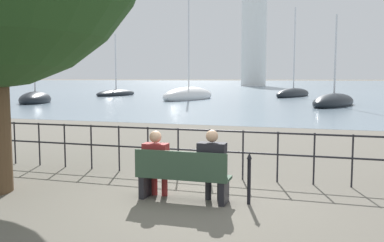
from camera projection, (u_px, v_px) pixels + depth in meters
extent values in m
plane|color=#605B51|center=(184.00, 200.00, 7.54)|extent=(1000.00, 1000.00, 0.00)
cube|color=slate|center=(318.00, 83.00, 161.11)|extent=(600.00, 300.00, 0.01)
cube|color=#334C38|center=(184.00, 176.00, 7.49)|extent=(1.65, 0.45, 0.05)
cube|color=#334C38|center=(180.00, 164.00, 7.27)|extent=(1.65, 0.04, 0.45)
cube|color=black|center=(146.00, 186.00, 7.73)|extent=(0.10, 0.41, 0.40)
cube|color=black|center=(224.00, 192.00, 7.30)|extent=(0.10, 0.41, 0.40)
cylinder|color=maroon|center=(154.00, 183.00, 7.84)|extent=(0.11, 0.11, 0.45)
cylinder|color=maroon|center=(165.00, 184.00, 7.78)|extent=(0.11, 0.11, 0.45)
cube|color=maroon|center=(158.00, 169.00, 7.70)|extent=(0.37, 0.26, 0.14)
cube|color=maroon|center=(156.00, 158.00, 7.60)|extent=(0.44, 0.24, 0.54)
sphere|color=tan|center=(155.00, 137.00, 7.56)|extent=(0.22, 0.22, 0.22)
cylinder|color=black|center=(208.00, 187.00, 7.54)|extent=(0.11, 0.11, 0.45)
cylinder|color=black|center=(220.00, 188.00, 7.48)|extent=(0.11, 0.11, 0.45)
cube|color=black|center=(213.00, 173.00, 7.40)|extent=(0.41, 0.26, 0.14)
cube|color=black|center=(212.00, 160.00, 7.29)|extent=(0.48, 0.24, 0.59)
sphere|color=tan|center=(212.00, 136.00, 7.25)|extent=(0.21, 0.21, 0.21)
cylinder|color=black|center=(15.00, 143.00, 10.67)|extent=(0.04, 0.04, 1.05)
cylinder|color=black|center=(39.00, 144.00, 10.46)|extent=(0.04, 0.04, 1.05)
cylinder|color=black|center=(65.00, 146.00, 10.25)|extent=(0.04, 0.04, 1.05)
cylinder|color=black|center=(91.00, 147.00, 10.04)|extent=(0.04, 0.04, 1.05)
cylinder|color=black|center=(119.00, 148.00, 9.83)|extent=(0.04, 0.04, 1.05)
cylinder|color=black|center=(148.00, 150.00, 9.61)|extent=(0.04, 0.04, 1.05)
cylinder|color=black|center=(178.00, 152.00, 9.40)|extent=(0.04, 0.04, 1.05)
cylinder|color=black|center=(210.00, 153.00, 9.19)|extent=(0.04, 0.04, 1.05)
cylinder|color=black|center=(243.00, 155.00, 8.98)|extent=(0.04, 0.04, 1.05)
cylinder|color=black|center=(278.00, 157.00, 8.77)|extent=(0.04, 0.04, 1.05)
cylinder|color=black|center=(314.00, 159.00, 8.55)|extent=(0.04, 0.04, 1.05)
cylinder|color=black|center=(352.00, 161.00, 8.34)|extent=(0.04, 0.04, 1.05)
cylinder|color=black|center=(210.00, 131.00, 9.14)|extent=(15.84, 0.04, 0.04)
cylinder|color=black|center=(210.00, 151.00, 9.18)|extent=(15.84, 0.04, 0.04)
cylinder|color=black|center=(249.00, 182.00, 7.24)|extent=(0.06, 0.06, 0.78)
cone|color=black|center=(249.00, 156.00, 7.19)|extent=(0.09, 0.09, 0.11)
ellipsoid|color=black|center=(116.00, 94.00, 51.27)|extent=(3.27, 7.44, 1.05)
cylinder|color=silver|center=(116.00, 63.00, 50.89)|extent=(0.14, 0.14, 6.80)
ellipsoid|color=black|center=(293.00, 94.00, 48.24)|extent=(4.30, 8.98, 1.39)
cylinder|color=silver|center=(294.00, 49.00, 47.73)|extent=(0.14, 0.14, 9.21)
ellipsoid|color=black|center=(35.00, 100.00, 36.32)|extent=(4.19, 5.85, 1.40)
cylinder|color=silver|center=(33.00, 45.00, 35.86)|extent=(0.14, 0.14, 8.32)
ellipsoid|color=black|center=(334.00, 102.00, 32.50)|extent=(4.32, 7.76, 1.37)
cylinder|color=silver|center=(335.00, 56.00, 32.15)|extent=(0.14, 0.14, 6.16)
ellipsoid|color=white|center=(189.00, 96.00, 41.65)|extent=(4.30, 8.74, 1.79)
cylinder|color=silver|center=(189.00, 34.00, 41.04)|extent=(0.14, 0.14, 10.82)
cylinder|color=white|center=(254.00, 38.00, 108.81)|extent=(6.35, 6.35, 24.52)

